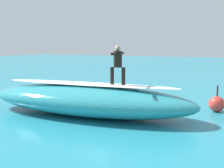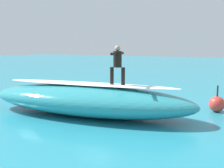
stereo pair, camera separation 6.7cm
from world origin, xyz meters
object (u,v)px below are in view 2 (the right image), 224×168
at_px(surfer_riding, 117,62).
at_px(surfer_paddling, 107,95).
at_px(surfboard_riding, 117,86).
at_px(surfboard_paddling, 108,98).
at_px(buoy_marker, 217,104).

xyz_separation_m(surfer_riding, surfer_paddling, (2.20, -3.01, -1.94)).
height_order(surfboard_riding, surfer_paddling, surfboard_riding).
bearing_deg(surfer_paddling, surfboard_paddling, 0.00).
xyz_separation_m(surfboard_riding, surfer_paddling, (2.20, -3.01, -1.04)).
distance_m(surfer_riding, surfboard_paddling, 4.38).
height_order(surfer_riding, buoy_marker, surfer_riding).
distance_m(surfer_riding, buoy_marker, 4.71).
distance_m(surfboard_paddling, buoy_marker, 5.47).
height_order(surfboard_riding, buoy_marker, surfboard_riding).
distance_m(surfer_riding, surfer_paddling, 4.20).
xyz_separation_m(surfboard_riding, buoy_marker, (-3.25, -2.87, -0.92)).
bearing_deg(surfer_paddling, buoy_marker, -90.90).
distance_m(surfboard_riding, surfer_riding, 0.90).
height_order(surfboard_riding, surfboard_paddling, surfboard_riding).
height_order(surfboard_riding, surfer_riding, surfer_riding).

